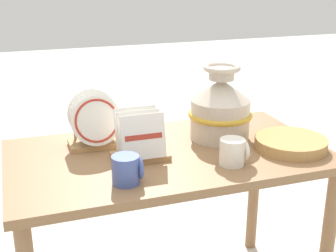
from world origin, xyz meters
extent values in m
cube|color=olive|center=(0.00, 0.00, 0.74)|extent=(1.27, 0.71, 0.03)
cylinder|color=olive|center=(0.59, -0.31, 0.36)|extent=(0.06, 0.06, 0.72)
cylinder|color=olive|center=(-0.59, 0.31, 0.36)|extent=(0.06, 0.06, 0.72)
cylinder|color=olive|center=(0.59, 0.31, 0.36)|extent=(0.06, 0.06, 0.72)
cylinder|color=beige|center=(0.26, 0.08, 0.84)|extent=(0.25, 0.25, 0.17)
cone|color=beige|center=(0.26, 0.08, 0.97)|extent=(0.25, 0.25, 0.09)
cylinder|color=beige|center=(0.26, 0.08, 1.04)|extent=(0.11, 0.11, 0.05)
torus|color=beige|center=(0.26, 0.08, 1.07)|extent=(0.16, 0.16, 0.02)
torus|color=gold|center=(0.26, 0.08, 0.87)|extent=(0.28, 0.28, 0.02)
cube|color=tan|center=(-0.26, 0.16, 0.77)|extent=(0.22, 0.12, 0.02)
cylinder|color=tan|center=(-0.34, 0.21, 0.81)|extent=(0.01, 0.01, 0.06)
cylinder|color=tan|center=(-0.19, 0.21, 0.81)|extent=(0.01, 0.01, 0.06)
cylinder|color=white|center=(-0.26, 0.11, 0.89)|extent=(0.20, 0.05, 0.20)
torus|color=#B23323|center=(-0.26, 0.11, 0.89)|extent=(0.18, 0.05, 0.18)
cylinder|color=white|center=(-0.26, 0.13, 0.89)|extent=(0.20, 0.05, 0.20)
cylinder|color=white|center=(-0.26, 0.16, 0.89)|extent=(0.20, 0.05, 0.20)
cylinder|color=white|center=(-0.26, 0.18, 0.89)|extent=(0.20, 0.05, 0.20)
cylinder|color=white|center=(-0.26, 0.21, 0.89)|extent=(0.20, 0.05, 0.20)
cube|color=tan|center=(-0.13, -0.03, 0.77)|extent=(0.22, 0.12, 0.02)
cylinder|color=tan|center=(-0.20, 0.01, 0.81)|extent=(0.01, 0.01, 0.06)
cylinder|color=tan|center=(-0.05, 0.01, 0.81)|extent=(0.01, 0.01, 0.06)
cube|color=white|center=(-0.13, -0.08, 0.87)|extent=(0.17, 0.04, 0.17)
cube|color=white|center=(-0.13, -0.03, 0.87)|extent=(0.17, 0.04, 0.17)
cube|color=white|center=(-0.13, 0.02, 0.87)|extent=(0.17, 0.04, 0.17)
cube|color=#B23323|center=(-0.13, -0.09, 0.87)|extent=(0.14, 0.01, 0.02)
cylinder|color=tan|center=(0.49, -0.13, 0.76)|extent=(0.29, 0.29, 0.01)
cylinder|color=tan|center=(0.49, -0.13, 0.77)|extent=(0.29, 0.29, 0.01)
cylinder|color=tan|center=(0.49, -0.13, 0.78)|extent=(0.29, 0.29, 0.01)
cylinder|color=tan|center=(0.49, -0.13, 0.79)|extent=(0.29, 0.29, 0.01)
cylinder|color=tan|center=(0.49, -0.13, 0.80)|extent=(0.29, 0.29, 0.01)
cylinder|color=silver|center=(0.19, -0.20, 0.81)|extent=(0.10, 0.10, 0.10)
torus|color=silver|center=(0.23, -0.20, 0.81)|extent=(0.02, 0.08, 0.08)
cylinder|color=#42569E|center=(-0.23, -0.22, 0.81)|extent=(0.10, 0.10, 0.10)
torus|color=#42569E|center=(-0.18, -0.22, 0.81)|extent=(0.02, 0.08, 0.08)
camera|label=1|loc=(-0.57, -1.65, 1.48)|focal=50.00mm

